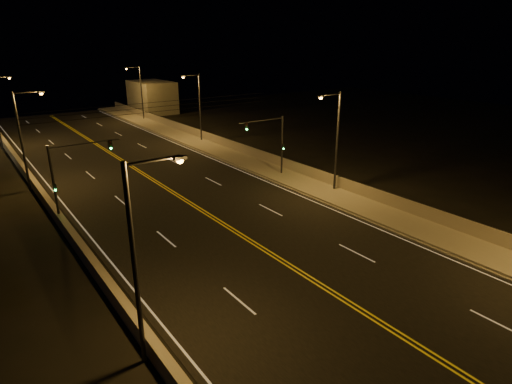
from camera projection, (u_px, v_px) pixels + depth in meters
road at (219, 221)px, 32.03m from camera, size 18.00×120.00×0.02m
sidewalk at (323, 191)px, 37.92m from camera, size 3.60×120.00×0.30m
curb at (307, 196)px, 36.92m from camera, size 0.14×120.00×0.15m
parapet_wall at (337, 181)px, 38.61m from camera, size 0.30×120.00×1.00m
jersey_barrier at (83, 251)px, 26.48m from camera, size 0.45×120.00×0.95m
distant_building_right at (152, 97)px, 79.20m from camera, size 6.00×10.00×5.62m
parapet_rail at (337, 175)px, 38.44m from camera, size 0.06×120.00×0.06m
lane_markings at (219, 221)px, 31.97m from camera, size 17.32×116.00×0.00m
streetlight_1 at (335, 136)px, 36.39m from camera, size 2.55×0.28×8.78m
streetlight_2 at (198, 103)px, 54.98m from camera, size 2.55×0.28×8.78m
streetlight_3 at (140, 90)px, 70.23m from camera, size 2.55×0.28×8.78m
streetlight_4 at (140, 252)px, 16.58m from camera, size 2.55×0.28×8.78m
streetlight_5 at (24, 135)px, 37.01m from camera, size 2.55×0.28×8.78m
traffic_signal_right at (274, 140)px, 40.92m from camera, size 5.11×0.31×6.00m
traffic_signal_left at (68, 174)px, 30.59m from camera, size 5.11×0.31×6.00m
overhead_wires at (159, 107)px, 36.79m from camera, size 22.00×0.03×0.83m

